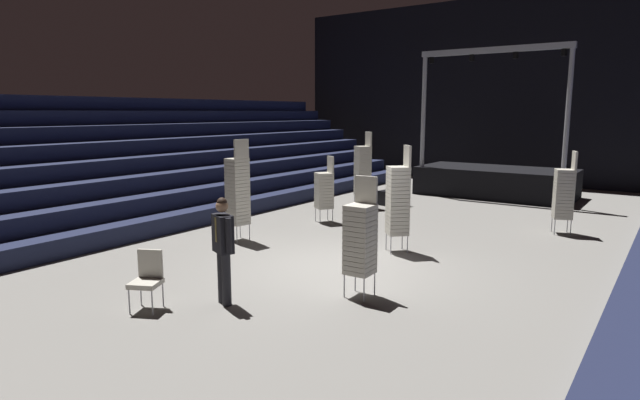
{
  "coord_description": "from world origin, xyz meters",
  "views": [
    {
      "loc": [
        5.71,
        -8.7,
        3.12
      ],
      "look_at": [
        -0.11,
        -0.33,
        1.4
      ],
      "focal_mm": 29.51,
      "sensor_mm": 36.0,
      "label": 1
    }
  ],
  "objects_px": {
    "man_with_tie": "(223,244)",
    "loose_chair_near_man": "(147,277)",
    "chair_stack_mid_right": "(324,189)",
    "chair_stack_mid_centre": "(564,193)",
    "equipment_road_case": "(393,198)",
    "chair_stack_front_left": "(360,238)",
    "chair_stack_rear_left": "(398,199)",
    "chair_stack_front_right": "(238,190)",
    "chair_stack_mid_left": "(363,170)",
    "stage_riser": "(496,179)"
  },
  "relations": [
    {
      "from": "chair_stack_front_left",
      "to": "equipment_road_case",
      "type": "height_order",
      "value": "chair_stack_front_left"
    },
    {
      "from": "chair_stack_mid_right",
      "to": "chair_stack_front_left",
      "type": "bearing_deg",
      "value": 164.76
    },
    {
      "from": "chair_stack_mid_right",
      "to": "chair_stack_mid_centre",
      "type": "height_order",
      "value": "chair_stack_mid_centre"
    },
    {
      "from": "chair_stack_mid_right",
      "to": "equipment_road_case",
      "type": "xyz_separation_m",
      "value": [
        0.39,
        3.55,
        -0.7
      ]
    },
    {
      "from": "stage_riser",
      "to": "chair_stack_mid_centre",
      "type": "bearing_deg",
      "value": -58.02
    },
    {
      "from": "chair_stack_mid_centre",
      "to": "chair_stack_mid_left",
      "type": "bearing_deg",
      "value": 64.95
    },
    {
      "from": "chair_stack_mid_left",
      "to": "loose_chair_near_man",
      "type": "bearing_deg",
      "value": 135.34
    },
    {
      "from": "chair_stack_mid_left",
      "to": "equipment_road_case",
      "type": "bearing_deg",
      "value": -93.0
    },
    {
      "from": "chair_stack_mid_right",
      "to": "chair_stack_rear_left",
      "type": "bearing_deg",
      "value": -173.92
    },
    {
      "from": "chair_stack_front_right",
      "to": "equipment_road_case",
      "type": "relative_size",
      "value": 2.75
    },
    {
      "from": "chair_stack_rear_left",
      "to": "equipment_road_case",
      "type": "distance_m",
      "value": 6.04
    },
    {
      "from": "loose_chair_near_man",
      "to": "chair_stack_front_left",
      "type": "bearing_deg",
      "value": -161.87
    },
    {
      "from": "man_with_tie",
      "to": "loose_chair_near_man",
      "type": "relative_size",
      "value": 1.87
    },
    {
      "from": "chair_stack_rear_left",
      "to": "man_with_tie",
      "type": "bearing_deg",
      "value": 125.94
    },
    {
      "from": "chair_stack_mid_left",
      "to": "chair_stack_mid_right",
      "type": "bearing_deg",
      "value": 131.55
    },
    {
      "from": "stage_riser",
      "to": "equipment_road_case",
      "type": "height_order",
      "value": "stage_riser"
    },
    {
      "from": "chair_stack_mid_left",
      "to": "chair_stack_rear_left",
      "type": "distance_m",
      "value": 5.6
    },
    {
      "from": "man_with_tie",
      "to": "chair_stack_mid_right",
      "type": "bearing_deg",
      "value": -46.87
    },
    {
      "from": "chair_stack_mid_centre",
      "to": "loose_chair_near_man",
      "type": "distance_m",
      "value": 10.42
    },
    {
      "from": "equipment_road_case",
      "to": "loose_chair_near_man",
      "type": "bearing_deg",
      "value": -84.24
    },
    {
      "from": "man_with_tie",
      "to": "chair_stack_front_right",
      "type": "xyz_separation_m",
      "value": [
        -2.81,
        3.3,
        0.23
      ]
    },
    {
      "from": "loose_chair_near_man",
      "to": "man_with_tie",
      "type": "bearing_deg",
      "value": -161.21
    },
    {
      "from": "stage_riser",
      "to": "chair_stack_rear_left",
      "type": "distance_m",
      "value": 9.29
    },
    {
      "from": "chair_stack_front_right",
      "to": "loose_chair_near_man",
      "type": "xyz_separation_m",
      "value": [
        1.97,
        -4.15,
        -0.7
      ]
    },
    {
      "from": "chair_stack_mid_centre",
      "to": "loose_chair_near_man",
      "type": "height_order",
      "value": "chair_stack_mid_centre"
    },
    {
      "from": "man_with_tie",
      "to": "chair_stack_mid_centre",
      "type": "relative_size",
      "value": 0.83
    },
    {
      "from": "chair_stack_front_left",
      "to": "chair_stack_rear_left",
      "type": "relative_size",
      "value": 0.86
    },
    {
      "from": "chair_stack_front_right",
      "to": "chair_stack_mid_left",
      "type": "bearing_deg",
      "value": 8.13
    },
    {
      "from": "stage_riser",
      "to": "chair_stack_front_left",
      "type": "distance_m",
      "value": 12.3
    },
    {
      "from": "equipment_road_case",
      "to": "chair_stack_mid_centre",
      "type": "bearing_deg",
      "value": -12.88
    },
    {
      "from": "man_with_tie",
      "to": "chair_stack_front_left",
      "type": "distance_m",
      "value": 2.28
    },
    {
      "from": "chair_stack_front_right",
      "to": "chair_stack_mid_right",
      "type": "bearing_deg",
      "value": 0.6
    },
    {
      "from": "man_with_tie",
      "to": "chair_stack_mid_centre",
      "type": "xyz_separation_m",
      "value": [
        3.54,
        8.59,
        0.06
      ]
    },
    {
      "from": "chair_stack_front_left",
      "to": "chair_stack_front_right",
      "type": "height_order",
      "value": "chair_stack_front_right"
    },
    {
      "from": "chair_stack_front_right",
      "to": "equipment_road_case",
      "type": "bearing_deg",
      "value": 2.39
    },
    {
      "from": "chair_stack_mid_centre",
      "to": "equipment_road_case",
      "type": "height_order",
      "value": "chair_stack_mid_centre"
    },
    {
      "from": "chair_stack_front_left",
      "to": "chair_stack_rear_left",
      "type": "distance_m",
      "value": 3.07
    },
    {
      "from": "chair_stack_front_left",
      "to": "chair_stack_rear_left",
      "type": "xyz_separation_m",
      "value": [
        -0.78,
        2.97,
        0.17
      ]
    },
    {
      "from": "stage_riser",
      "to": "chair_stack_mid_right",
      "type": "xyz_separation_m",
      "value": [
        -2.59,
        -7.53,
        0.32
      ]
    },
    {
      "from": "chair_stack_mid_centre",
      "to": "loose_chair_near_man",
      "type": "xyz_separation_m",
      "value": [
        -4.38,
        -9.43,
        -0.53
      ]
    },
    {
      "from": "man_with_tie",
      "to": "chair_stack_mid_right",
      "type": "relative_size",
      "value": 0.94
    },
    {
      "from": "stage_riser",
      "to": "chair_stack_mid_left",
      "type": "xyz_separation_m",
      "value": [
        -2.89,
        -4.86,
        0.61
      ]
    },
    {
      "from": "chair_stack_mid_right",
      "to": "chair_stack_rear_left",
      "type": "height_order",
      "value": "chair_stack_rear_left"
    },
    {
      "from": "chair_stack_mid_left",
      "to": "man_with_tie",
      "type": "bearing_deg",
      "value": 141.37
    },
    {
      "from": "chair_stack_rear_left",
      "to": "equipment_road_case",
      "type": "height_order",
      "value": "chair_stack_rear_left"
    },
    {
      "from": "chair_stack_front_left",
      "to": "chair_stack_rear_left",
      "type": "height_order",
      "value": "chair_stack_rear_left"
    },
    {
      "from": "chair_stack_mid_left",
      "to": "chair_stack_mid_centre",
      "type": "height_order",
      "value": "chair_stack_mid_left"
    },
    {
      "from": "chair_stack_mid_left",
      "to": "chair_stack_rear_left",
      "type": "relative_size",
      "value": 1.04
    },
    {
      "from": "chair_stack_mid_centre",
      "to": "equipment_road_case",
      "type": "distance_m",
      "value": 5.66
    },
    {
      "from": "chair_stack_rear_left",
      "to": "chair_stack_mid_centre",
      "type": "bearing_deg",
      "value": -77.2
    }
  ]
}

